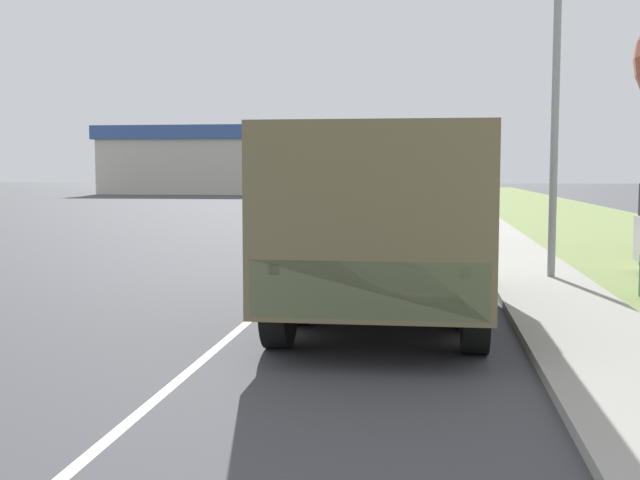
% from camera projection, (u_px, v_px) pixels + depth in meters
% --- Properties ---
extents(ground_plane, '(180.00, 180.00, 0.00)m').
position_uv_depth(ground_plane, '(377.00, 214.00, 38.66)').
color(ground_plane, '#424247').
extents(lane_centre_stripe, '(0.12, 120.00, 0.00)m').
position_uv_depth(lane_centre_stripe, '(377.00, 214.00, 38.66)').
color(lane_centre_stripe, silver).
rests_on(lane_centre_stripe, ground).
extents(sidewalk_right, '(1.80, 120.00, 0.12)m').
position_uv_depth(sidewalk_right, '(471.00, 213.00, 38.06)').
color(sidewalk_right, '#9E9B93').
rests_on(sidewalk_right, ground).
extents(grass_strip_right, '(7.00, 120.00, 0.02)m').
position_uv_depth(grass_strip_right, '(567.00, 215.00, 37.47)').
color(grass_strip_right, olive).
rests_on(grass_strip_right, ground).
extents(military_truck, '(2.58, 6.68, 2.66)m').
position_uv_depth(military_truck, '(386.00, 211.00, 11.32)').
color(military_truck, '#545B3D').
rests_on(military_truck, ground).
extents(car_nearest_ahead, '(1.86, 4.79, 1.46)m').
position_uv_depth(car_nearest_ahead, '(395.00, 224.00, 21.49)').
color(car_nearest_ahead, navy).
rests_on(car_nearest_ahead, ground).
extents(car_second_ahead, '(1.70, 4.64, 1.40)m').
position_uv_depth(car_second_ahead, '(415.00, 204.00, 34.14)').
color(car_second_ahead, maroon).
rests_on(car_second_ahead, ground).
extents(car_third_ahead, '(1.90, 4.25, 1.37)m').
position_uv_depth(car_third_ahead, '(349.00, 197.00, 43.97)').
color(car_third_ahead, black).
rests_on(car_third_ahead, ground).
extents(car_fourth_ahead, '(1.74, 4.17, 1.70)m').
position_uv_depth(car_fourth_ahead, '(418.00, 188.00, 58.60)').
color(car_fourth_ahead, '#B7BABF').
rests_on(car_fourth_ahead, ground).
extents(lamp_post, '(1.69, 0.24, 6.51)m').
position_uv_depth(lamp_post, '(544.00, 64.00, 14.65)').
color(lamp_post, gray).
rests_on(lamp_post, sidewalk_right).
extents(building_distant, '(19.71, 11.39, 5.90)m').
position_uv_depth(building_distant, '(219.00, 160.00, 72.81)').
color(building_distant, beige).
rests_on(building_distant, ground).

